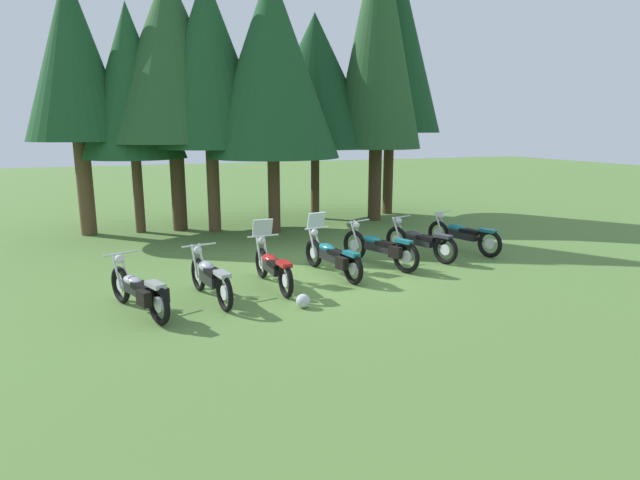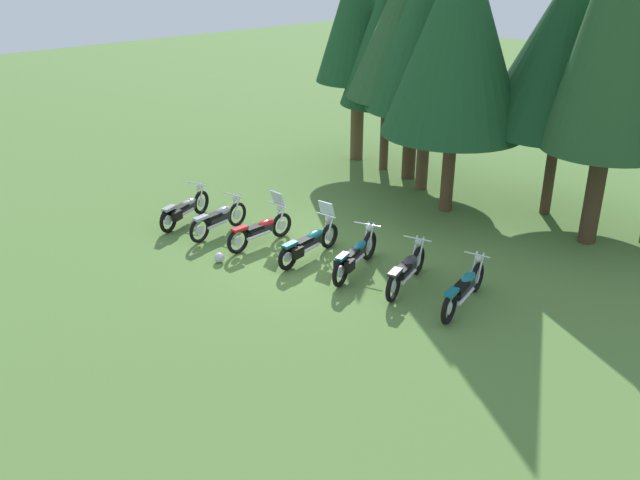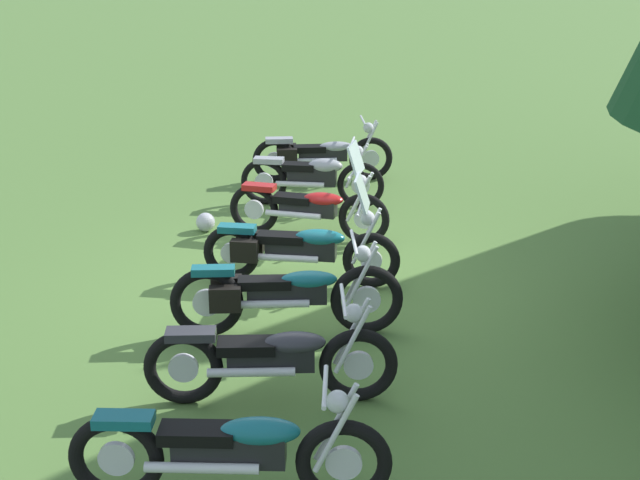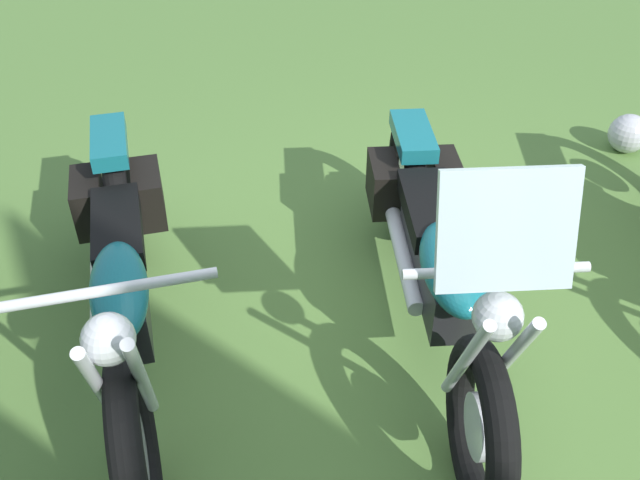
# 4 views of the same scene
# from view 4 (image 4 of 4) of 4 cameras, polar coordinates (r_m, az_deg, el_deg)

# --- Properties ---
(ground_plane) EXTENTS (80.00, 80.00, 0.00)m
(ground_plane) POSITION_cam_4_polar(r_m,az_deg,el_deg) (3.51, 9.11, -7.24)
(ground_plane) COLOR #547A38
(motorcycle_3) EXTENTS (0.78, 2.34, 1.35)m
(motorcycle_3) POSITION_cam_4_polar(r_m,az_deg,el_deg) (3.23, 9.42, -1.16)
(motorcycle_3) COLOR black
(motorcycle_3) RESTS_ON ground_plane
(motorcycle_4) EXTENTS (1.06, 2.31, 1.03)m
(motorcycle_4) POSITION_cam_4_polar(r_m,az_deg,el_deg) (3.17, -15.72, -2.85)
(motorcycle_4) COLOR black
(motorcycle_4) RESTS_ON ground_plane
(dropped_helmet) EXTENTS (0.26, 0.26, 0.26)m
(dropped_helmet) POSITION_cam_4_polar(r_m,az_deg,el_deg) (5.18, 23.80, 7.94)
(dropped_helmet) COLOR silver
(dropped_helmet) RESTS_ON ground_plane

